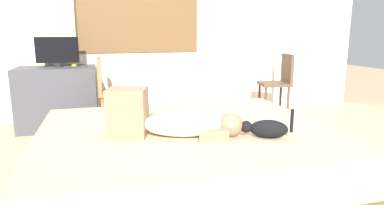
# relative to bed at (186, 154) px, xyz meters

# --- Properties ---
(ground_plane) EXTENTS (16.00, 16.00, 0.00)m
(ground_plane) POSITION_rel_bed_xyz_m (0.03, -0.07, -0.21)
(ground_plane) COLOR tan
(back_wall_with_window) EXTENTS (6.40, 0.14, 2.90)m
(back_wall_with_window) POSITION_rel_bed_xyz_m (0.02, 2.22, 1.24)
(back_wall_with_window) COLOR silver
(back_wall_with_window) RESTS_ON ground
(bed) EXTENTS (2.25, 1.88, 0.42)m
(bed) POSITION_rel_bed_xyz_m (0.00, 0.00, 0.00)
(bed) COLOR brown
(bed) RESTS_ON ground
(person_lying) EXTENTS (0.93, 0.49, 0.34)m
(person_lying) POSITION_rel_bed_xyz_m (-0.17, -0.17, 0.33)
(person_lying) COLOR silver
(person_lying) RESTS_ON bed
(cat) EXTENTS (0.34, 0.21, 0.21)m
(cat) POSITION_rel_bed_xyz_m (0.47, -0.40, 0.28)
(cat) COLOR black
(cat) RESTS_ON bed
(desk) EXTENTS (0.90, 0.56, 0.74)m
(desk) POSITION_rel_bed_xyz_m (-1.13, 1.83, 0.16)
(desk) COLOR #38383D
(desk) RESTS_ON ground
(tv_monitor) EXTENTS (0.48, 0.10, 0.35)m
(tv_monitor) POSITION_rel_bed_xyz_m (-1.10, 1.83, 0.71)
(tv_monitor) COLOR black
(tv_monitor) RESTS_ON desk
(cup) EXTENTS (0.06, 0.06, 0.08)m
(cup) POSITION_rel_bed_xyz_m (-0.93, 1.89, 0.57)
(cup) COLOR gold
(cup) RESTS_ON desk
(chair_by_desk) EXTENTS (0.39, 0.39, 0.86)m
(chair_by_desk) POSITION_rel_bed_xyz_m (-0.53, 1.49, 0.30)
(chair_by_desk) COLOR brown
(chair_by_desk) RESTS_ON ground
(chair_spare) EXTENTS (0.44, 0.44, 0.86)m
(chair_spare) POSITION_rel_bed_xyz_m (1.70, 1.59, 0.30)
(chair_spare) COLOR #4C3828
(chair_spare) RESTS_ON ground
(curtain_left) EXTENTS (0.44, 0.06, 2.32)m
(curtain_left) POSITION_rel_bed_xyz_m (-1.12, 2.11, 0.95)
(curtain_left) COLOR #ADCC75
(curtain_left) RESTS_ON ground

